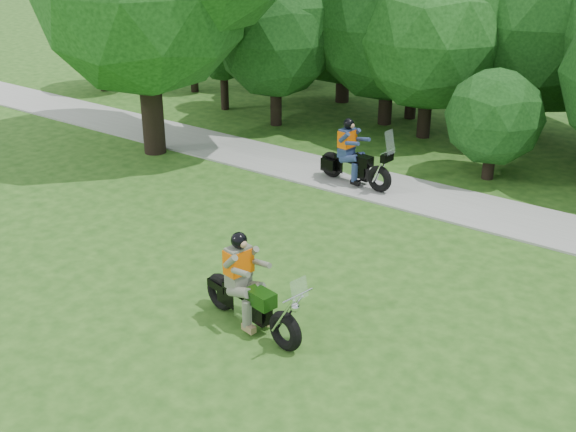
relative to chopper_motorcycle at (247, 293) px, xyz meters
The scene contains 4 objects.
ground 2.11m from the chopper_motorcycle, 11.09° to the right, with size 100.00×100.00×0.00m, color #224C15.
walkway 7.89m from the chopper_motorcycle, 75.60° to the left, with size 60.00×2.20×0.06m, color gray.
chopper_motorcycle is the anchor object (origin of this frame).
touring_motorcycle 7.61m from the chopper_motorcycle, 106.09° to the left, with size 2.42×0.89×1.84m.
Camera 1 is at (5.41, -8.66, 7.55)m, focal length 45.00 mm.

